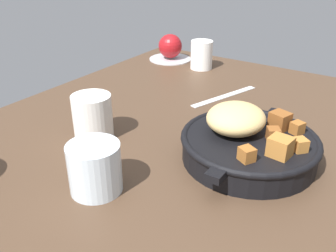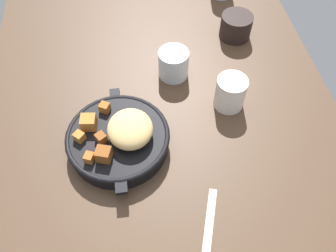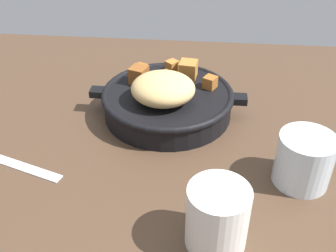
{
  "view_description": "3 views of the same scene",
  "coord_description": "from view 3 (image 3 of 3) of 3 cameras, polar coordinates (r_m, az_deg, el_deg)",
  "views": [
    {
      "loc": [
        -47.25,
        -29.28,
        33.58
      ],
      "look_at": [
        1.31,
        3.11,
        4.0
      ],
      "focal_mm": 39.62,
      "sensor_mm": 36.0,
      "label": 1
    },
    {
      "loc": [
        47.74,
        -5.74,
        66.59
      ],
      "look_at": [
        4.15,
        0.53,
        4.31
      ],
      "focal_mm": 36.7,
      "sensor_mm": 36.0,
      "label": 2
    },
    {
      "loc": [
        -0.93,
        48.9,
        39.36
      ],
      "look_at": [
        3.59,
        2.94,
        6.92
      ],
      "focal_mm": 42.88,
      "sensor_mm": 36.0,
      "label": 3
    }
  ],
  "objects": [
    {
      "name": "cast_iron_skillet",
      "position": [
        0.7,
        -0.14,
        3.92
      ],
      "size": [
        27.3,
        23.0,
        9.15
      ],
      "color": "black",
      "rests_on": "ground_plane"
    },
    {
      "name": "water_glass_short",
      "position": [
        0.59,
        18.77,
        -4.59
      ],
      "size": [
        7.84,
        7.84,
        7.53
      ],
      "primitive_type": "cylinder",
      "color": "silver",
      "rests_on": "ground_plane"
    },
    {
      "name": "ceramic_mug_white",
      "position": [
        0.48,
        7.01,
        -12.74
      ],
      "size": [
        7.32,
        7.32,
        8.32
      ],
      "primitive_type": "cylinder",
      "color": "silver",
      "rests_on": "ground_plane"
    },
    {
      "name": "ground_plane",
      "position": [
        0.64,
        3.49,
        -4.66
      ],
      "size": [
        114.94,
        86.9,
        2.4
      ],
      "primitive_type": "cube",
      "color": "#473323"
    },
    {
      "name": "butter_knife",
      "position": [
        0.66,
        -22.13,
        -4.56
      ],
      "size": [
        19.53,
        7.89,
        0.36
      ],
      "primitive_type": "cube",
      "rotation": [
        0.0,
        0.0,
        -0.32
      ],
      "color": "silver",
      "rests_on": "ground_plane"
    }
  ]
}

